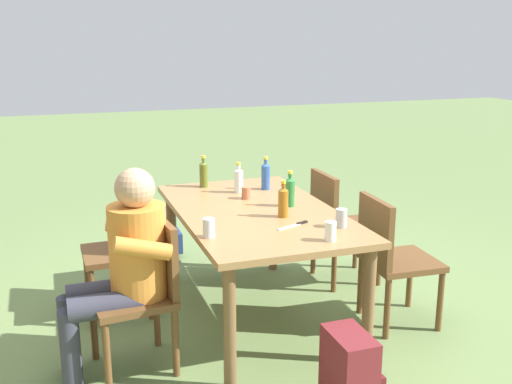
% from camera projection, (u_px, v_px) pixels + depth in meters
% --- Properties ---
extents(ground_plane, '(24.00, 24.00, 0.00)m').
position_uv_depth(ground_plane, '(256.00, 316.00, 4.11)').
color(ground_plane, '#6B844C').
extents(dining_table, '(1.71, 0.99, 0.76)m').
position_uv_depth(dining_table, '(256.00, 222.00, 3.94)').
color(dining_table, '#A37547').
rests_on(dining_table, ground_plane).
extents(chair_far_left, '(0.48, 0.48, 0.87)m').
position_uv_depth(chair_far_left, '(145.00, 286.00, 3.39)').
color(chair_far_left, brown).
rests_on(chair_far_left, ground_plane).
extents(chair_near_right, '(0.44, 0.44, 0.87)m').
position_uv_depth(chair_near_right, '(337.00, 221.00, 4.59)').
color(chair_near_right, brown).
rests_on(chair_near_right, ground_plane).
extents(chair_far_right, '(0.45, 0.45, 0.87)m').
position_uv_depth(chair_far_right, '(128.00, 244.00, 4.09)').
color(chair_far_right, brown).
rests_on(chair_far_right, ground_plane).
extents(chair_near_left, '(0.46, 0.46, 0.87)m').
position_uv_depth(chair_near_left, '(391.00, 254.00, 3.89)').
color(chair_near_left, brown).
rests_on(chair_near_left, ground_plane).
extents(person_in_white_shirt, '(0.47, 0.61, 1.18)m').
position_uv_depth(person_in_white_shirt, '(124.00, 262.00, 3.30)').
color(person_in_white_shirt, orange).
rests_on(person_in_white_shirt, ground_plane).
extents(bottle_green, '(0.06, 0.06, 0.24)m').
position_uv_depth(bottle_green, '(290.00, 191.00, 3.97)').
color(bottle_green, '#287A38').
rests_on(bottle_green, dining_table).
extents(bottle_blue, '(0.06, 0.06, 0.25)m').
position_uv_depth(bottle_blue, '(266.00, 175.00, 4.41)').
color(bottle_blue, '#2D56A3').
rests_on(bottle_blue, dining_table).
extents(bottle_olive, '(0.06, 0.06, 0.24)m').
position_uv_depth(bottle_olive, '(204.00, 173.00, 4.49)').
color(bottle_olive, '#566623').
rests_on(bottle_olive, dining_table).
extents(bottle_amber, '(0.06, 0.06, 0.24)m').
position_uv_depth(bottle_amber, '(283.00, 201.00, 3.74)').
color(bottle_amber, '#996019').
rests_on(bottle_amber, dining_table).
extents(bottle_clear, '(0.06, 0.06, 0.22)m').
position_uv_depth(bottle_clear, '(239.00, 180.00, 4.32)').
color(bottle_clear, white).
rests_on(bottle_clear, dining_table).
extents(cup_white, '(0.06, 0.06, 0.11)m').
position_uv_depth(cup_white, '(330.00, 231.00, 3.31)').
color(cup_white, white).
rests_on(cup_white, dining_table).
extents(cup_glass, '(0.07, 0.07, 0.11)m').
position_uv_depth(cup_glass, '(209.00, 228.00, 3.36)').
color(cup_glass, silver).
rests_on(cup_glass, dining_table).
extents(cup_steel, '(0.07, 0.07, 0.11)m').
position_uv_depth(cup_steel, '(341.00, 218.00, 3.55)').
color(cup_steel, '#B2B7BC').
rests_on(cup_steel, dining_table).
extents(cup_terracotta, '(0.07, 0.07, 0.08)m').
position_uv_depth(cup_terracotta, '(246.00, 193.00, 4.17)').
color(cup_terracotta, '#BC6B47').
rests_on(cup_terracotta, dining_table).
extents(table_knife, '(0.11, 0.23, 0.01)m').
position_uv_depth(table_knife, '(295.00, 225.00, 3.58)').
color(table_knife, silver).
rests_on(table_knife, dining_table).
extents(backpack_by_near_side, '(0.30, 0.24, 0.46)m').
position_uv_depth(backpack_by_near_side, '(350.00, 377.00, 2.97)').
color(backpack_by_near_side, maroon).
rests_on(backpack_by_near_side, ground_plane).
extents(backpack_by_far_side, '(0.33, 0.21, 0.41)m').
position_uv_depth(backpack_by_far_side, '(166.00, 234.00, 5.19)').
color(backpack_by_far_side, '#2D4784').
rests_on(backpack_by_far_side, ground_plane).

